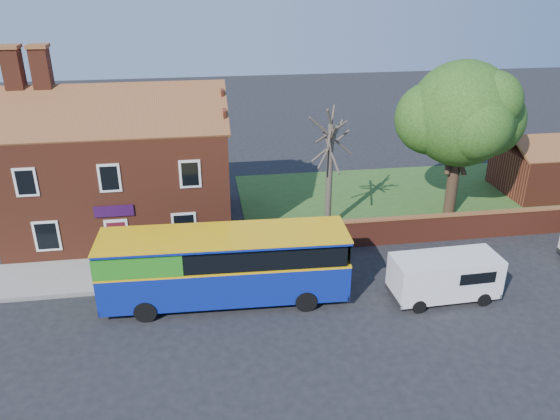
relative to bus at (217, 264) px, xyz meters
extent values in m
plane|color=black|center=(1.96, -2.70, -1.93)|extent=(120.00, 120.00, 0.00)
cube|color=gray|center=(-5.04, 3.05, -1.87)|extent=(18.00, 3.50, 0.12)
cube|color=slate|center=(-5.04, 1.30, -1.86)|extent=(18.00, 0.15, 0.14)
cube|color=#426B28|center=(14.96, 10.30, -1.91)|extent=(26.00, 12.00, 0.04)
cube|color=maroon|center=(-5.04, 8.80, 1.32)|extent=(12.00, 8.00, 6.50)
cube|color=brown|center=(-5.04, 6.80, 5.57)|extent=(12.30, 4.08, 2.16)
cube|color=brown|center=(-5.04, 10.80, 5.57)|extent=(12.30, 4.08, 2.16)
cube|color=maroon|center=(-9.84, 8.80, 7.47)|extent=(0.90, 0.90, 2.20)
cube|color=maroon|center=(-8.44, 8.80, 7.47)|extent=(0.90, 0.90, 2.20)
cube|color=black|center=(-5.04, 4.77, 2.67)|extent=(1.10, 0.06, 1.50)
cube|color=#4C0F19|center=(-5.04, 4.75, -0.83)|extent=(0.95, 0.04, 2.10)
cube|color=silver|center=(-5.04, 4.77, -0.78)|extent=(1.20, 0.06, 2.30)
cube|color=#2C0C37|center=(-5.04, 4.74, 0.87)|extent=(2.00, 0.06, 0.60)
cube|color=maroon|center=(14.96, 4.30, -1.18)|extent=(22.00, 0.30, 1.50)
cube|color=brown|center=(14.96, 4.30, -0.38)|extent=(22.00, 0.38, 0.10)
cube|color=maroon|center=(23.96, 10.30, -0.43)|extent=(8.00, 5.00, 3.00)
cube|color=brown|center=(23.96, 11.55, 1.62)|extent=(8.20, 2.56, 1.24)
cube|color=navy|center=(0.36, -0.01, -0.65)|extent=(11.21, 3.16, 1.77)
cube|color=#E7A70C|center=(0.36, -0.01, 0.23)|extent=(11.23, 3.18, 0.10)
cube|color=black|center=(0.36, -0.01, 0.76)|extent=(10.77, 3.16, 0.88)
cube|color=#2A871D|center=(-3.31, 0.11, 0.76)|extent=(3.88, 2.95, 0.94)
cube|color=navy|center=(0.36, -0.01, 1.36)|extent=(11.21, 3.16, 0.14)
cube|color=#E7A70C|center=(0.36, -0.01, 1.44)|extent=(11.26, 3.20, 0.06)
cylinder|color=black|center=(-3.24, -1.20, -1.42)|extent=(1.01, 0.31, 1.00)
cylinder|color=black|center=(-3.15, 1.42, -1.42)|extent=(1.01, 0.31, 1.00)
cylinder|color=black|center=(3.88, -1.44, -1.42)|extent=(1.01, 0.31, 1.00)
cylinder|color=black|center=(3.97, 1.18, -1.42)|extent=(1.01, 0.31, 1.00)
cube|color=white|center=(10.41, -1.38, -0.69)|extent=(5.00, 2.14, 1.87)
cube|color=black|center=(12.63, -1.30, -0.40)|extent=(0.14, 1.68, 0.74)
cube|color=black|center=(12.84, -1.29, -1.53)|extent=(0.17, 1.98, 0.24)
cylinder|color=black|center=(8.86, -2.36, -1.60)|extent=(0.66, 0.24, 0.65)
cylinder|color=black|center=(8.80, -0.51, -1.60)|extent=(0.66, 0.24, 0.65)
cylinder|color=black|center=(12.02, -2.25, -1.60)|extent=(0.66, 0.24, 0.65)
cylinder|color=black|center=(11.96, -0.40, -1.60)|extent=(0.66, 0.24, 0.65)
cylinder|color=black|center=(14.78, 7.60, 0.05)|extent=(0.69, 0.69, 3.96)
sphere|color=#487925|center=(14.78, 7.60, 4.52)|extent=(6.19, 6.19, 6.19)
sphere|color=#487925|center=(16.59, 7.94, 4.01)|extent=(4.47, 4.47, 4.47)
sphere|color=#487925|center=(13.15, 8.11, 4.18)|extent=(4.30, 4.30, 4.30)
cylinder|color=#4C4238|center=(6.78, 6.81, 1.25)|extent=(0.36, 0.36, 6.35)
cylinder|color=#4C4238|center=(6.78, 6.81, 3.52)|extent=(0.37, 3.10, 2.49)
cylinder|color=#4C4238|center=(6.78, 6.81, 3.29)|extent=(1.62, 2.29, 2.28)
cylinder|color=#4C4238|center=(6.78, 6.81, 3.74)|extent=(2.60, 1.19, 2.53)
camera|label=1|loc=(-0.35, -21.82, 12.37)|focal=35.00mm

